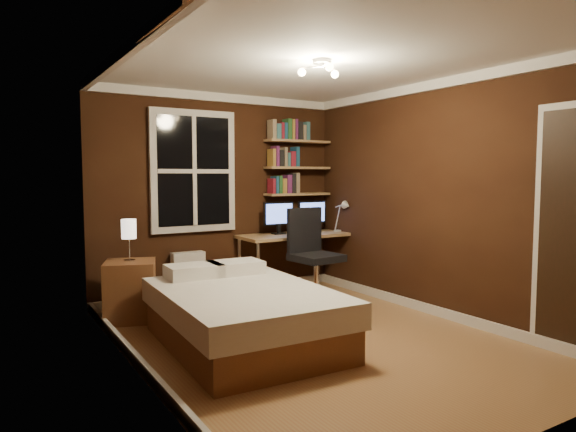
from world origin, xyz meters
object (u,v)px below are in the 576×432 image
monitor_left (279,218)px  monitor_right (312,216)px  bed (243,315)px  office_chair (313,266)px  bedside_lamp (129,240)px  desk (298,238)px  desk_lamp (341,216)px  radiator (188,276)px  nightstand (130,291)px

monitor_left → monitor_right: bearing=0.0°
bed → office_chair: office_chair is taller
bed → monitor_right: size_ratio=4.44×
bedside_lamp → desk: bearing=6.8°
monitor_right → desk_lamp: 0.39m
bed → monitor_right: (1.85, 1.65, 0.68)m
radiator → monitor_right: size_ratio=1.36×
bed → bedside_lamp: bearing=119.0°
nightstand → radiator: nightstand is taller
bedside_lamp → monitor_left: bearing=9.8°
monitor_right → monitor_left: bearing=180.0°
bedside_lamp → desk_lamp: 2.83m
monitor_left → desk: bearing=-17.6°
monitor_left → monitor_right: size_ratio=1.00×
bedside_lamp → monitor_left: size_ratio=1.00×
monitor_right → radiator: bearing=175.7°
nightstand → desk_lamp: bearing=21.8°
radiator → monitor_right: (1.70, -0.13, 0.66)m
monitor_right → office_chair: (-0.50, -0.77, -0.51)m
nightstand → monitor_right: bearing=27.1°
desk → office_chair: bearing=-108.7°
monitor_left → office_chair: 0.93m
bed → monitor_right: monitor_right is taller
monitor_left → desk_lamp: 0.87m
bed → desk_lamp: desk_lamp is taller
desk → desk_lamp: desk_lamp is taller
desk → monitor_right: monitor_right is taller
monitor_left → radiator: bearing=173.9°
bedside_lamp → radiator: (0.81, 0.47, -0.54)m
nightstand → bed: bearing=-44.3°
nightstand → office_chair: size_ratio=0.55×
monitor_right → office_chair: 1.05m
desk → office_chair: 0.77m
desk → radiator: bearing=171.8°
bed → desk: (1.58, 1.57, 0.41)m
desk_lamp → monitor_left: bearing=165.2°
monitor_left → desk_lamp: (0.84, -0.22, 0.01)m
bedside_lamp → monitor_right: monitor_right is taller
bed → nightstand: bed is taller
bedside_lamp → radiator: 1.08m
bedside_lamp → desk: 2.26m
monitor_left → bedside_lamp: bearing=-170.2°
bedside_lamp → monitor_right: 2.53m
desk → bed: bearing=-135.2°
radiator → monitor_right: bearing=-4.3°
radiator → bedside_lamp: bearing=-149.7°
office_chair → bedside_lamp: bearing=162.9°
radiator → office_chair: 1.50m
nightstand → bedside_lamp: bedside_lamp is taller
bedside_lamp → monitor_left: (1.99, 0.34, 0.12)m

